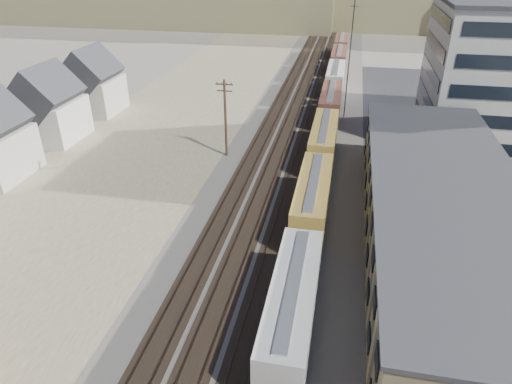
# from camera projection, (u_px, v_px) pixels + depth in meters

# --- Properties ---
(ballast_bed) EXTENTS (18.00, 200.00, 0.06)m
(ballast_bed) POSITION_uv_depth(u_px,v_px,m) (299.00, 138.00, 64.86)
(ballast_bed) COLOR #4C4742
(ballast_bed) RESTS_ON ground
(dirt_yard) EXTENTS (24.00, 180.00, 0.03)m
(dirt_yard) POSITION_uv_depth(u_px,v_px,m) (138.00, 154.00, 59.74)
(dirt_yard) COLOR #6F614C
(dirt_yard) RESTS_ON ground
(asphalt_lot) EXTENTS (26.00, 120.00, 0.04)m
(asphalt_lot) POSITION_uv_depth(u_px,v_px,m) (489.00, 205.00, 48.16)
(asphalt_lot) COLOR #232326
(asphalt_lot) RESTS_ON ground
(rail_tracks) EXTENTS (11.40, 200.00, 0.24)m
(rail_tracks) POSITION_uv_depth(u_px,v_px,m) (295.00, 137.00, 64.92)
(rail_tracks) COLOR black
(rail_tracks) RESTS_ON ground
(freight_train) EXTENTS (3.00, 119.74, 4.46)m
(freight_train) POSITION_uv_depth(u_px,v_px,m) (327.00, 119.00, 63.66)
(freight_train) COLOR black
(freight_train) RESTS_ON ground
(warehouse) EXTENTS (12.40, 40.40, 7.25)m
(warehouse) POSITION_uv_depth(u_px,v_px,m) (441.00, 219.00, 39.04)
(warehouse) COLOR tan
(warehouse) RESTS_ON ground
(utility_pole_north) EXTENTS (2.20, 0.32, 10.00)m
(utility_pole_north) POSITION_uv_depth(u_px,v_px,m) (225.00, 117.00, 56.93)
(utility_pole_north) COLOR #382619
(utility_pole_north) RESTS_ON ground
(radio_mast) EXTENTS (1.20, 0.16, 18.00)m
(radio_mast) POSITION_uv_depth(u_px,v_px,m) (349.00, 59.00, 68.04)
(radio_mast) COLOR black
(radio_mast) RESTS_ON ground
(parked_car_blue) EXTENTS (4.40, 5.67, 1.43)m
(parked_car_blue) POSITION_uv_depth(u_px,v_px,m) (460.00, 138.00, 62.96)
(parked_car_blue) COLOR navy
(parked_car_blue) RESTS_ON ground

